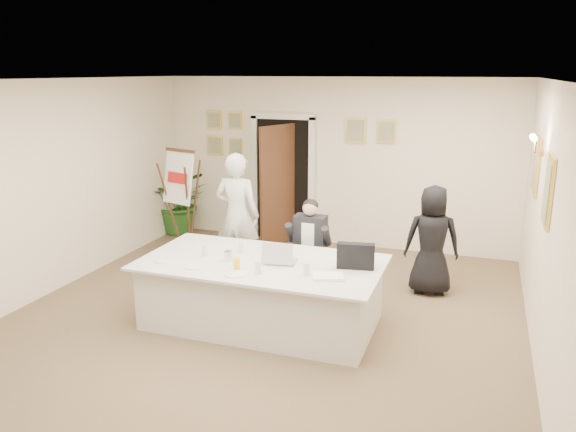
# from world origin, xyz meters

# --- Properties ---
(floor) EXTENTS (7.00, 7.00, 0.00)m
(floor) POSITION_xyz_m (0.00, 0.00, 0.00)
(floor) COLOR brown
(floor) RESTS_ON ground
(ceiling) EXTENTS (6.00, 7.00, 0.02)m
(ceiling) POSITION_xyz_m (0.00, 0.00, 2.80)
(ceiling) COLOR white
(ceiling) RESTS_ON wall_back
(wall_back) EXTENTS (6.00, 0.10, 2.80)m
(wall_back) POSITION_xyz_m (0.00, 3.50, 1.40)
(wall_back) COLOR silver
(wall_back) RESTS_ON floor
(wall_front) EXTENTS (6.00, 0.10, 2.80)m
(wall_front) POSITION_xyz_m (0.00, -3.50, 1.40)
(wall_front) COLOR silver
(wall_front) RESTS_ON floor
(wall_left) EXTENTS (0.10, 7.00, 2.80)m
(wall_left) POSITION_xyz_m (-3.00, 0.00, 1.40)
(wall_left) COLOR silver
(wall_left) RESTS_ON floor
(wall_right) EXTENTS (0.10, 7.00, 2.80)m
(wall_right) POSITION_xyz_m (3.00, 0.00, 1.40)
(wall_right) COLOR silver
(wall_right) RESTS_ON floor
(doorway) EXTENTS (1.14, 0.86, 2.20)m
(doorway) POSITION_xyz_m (-0.88, 3.32, 1.04)
(doorway) COLOR black
(doorway) RESTS_ON floor
(pictures_back_wall) EXTENTS (3.40, 0.06, 0.80)m
(pictures_back_wall) POSITION_xyz_m (-0.80, 3.47, 1.85)
(pictures_back_wall) COLOR gold
(pictures_back_wall) RESTS_ON wall_back
(pictures_right_wall) EXTENTS (0.06, 2.20, 0.80)m
(pictures_right_wall) POSITION_xyz_m (2.97, 1.20, 1.75)
(pictures_right_wall) COLOR gold
(pictures_right_wall) RESTS_ON wall_right
(wall_sconce) EXTENTS (0.20, 0.30, 0.24)m
(wall_sconce) POSITION_xyz_m (2.90, 1.20, 2.10)
(wall_sconce) COLOR #C68C3F
(wall_sconce) RESTS_ON wall_right
(conference_table) EXTENTS (2.77, 1.47, 0.78)m
(conference_table) POSITION_xyz_m (0.04, 0.12, 0.39)
(conference_table) COLOR silver
(conference_table) RESTS_ON floor
(seated_man) EXTENTS (0.65, 0.68, 1.31)m
(seated_man) POSITION_xyz_m (0.30, 1.13, 0.66)
(seated_man) COLOR black
(seated_man) RESTS_ON floor
(flip_chart) EXTENTS (0.61, 0.45, 1.67)m
(flip_chart) POSITION_xyz_m (-2.12, 2.16, 0.78)
(flip_chart) COLOR #402314
(flip_chart) RESTS_ON floor
(standing_man) EXTENTS (0.66, 0.44, 1.79)m
(standing_man) POSITION_xyz_m (-0.90, 1.52, 0.90)
(standing_man) COLOR silver
(standing_man) RESTS_ON floor
(standing_woman) EXTENTS (0.77, 0.56, 1.47)m
(standing_woman) POSITION_xyz_m (1.80, 1.75, 0.73)
(standing_woman) COLOR black
(standing_woman) RESTS_ON floor
(potted_palm) EXTENTS (1.36, 1.30, 1.17)m
(potted_palm) POSITION_xyz_m (-2.80, 3.20, 0.59)
(potted_palm) COLOR #22521B
(potted_palm) RESTS_ON floor
(laptop) EXTENTS (0.40, 0.42, 0.28)m
(laptop) POSITION_xyz_m (0.26, 0.17, 0.91)
(laptop) COLOR #B7BABC
(laptop) RESTS_ON conference_table
(laptop_bag) EXTENTS (0.42, 0.18, 0.29)m
(laptop_bag) POSITION_xyz_m (1.11, 0.24, 0.92)
(laptop_bag) COLOR black
(laptop_bag) RESTS_ON conference_table
(paper_stack) EXTENTS (0.38, 0.32, 0.03)m
(paper_stack) POSITION_xyz_m (0.90, -0.15, 0.79)
(paper_stack) COLOR white
(paper_stack) RESTS_ON conference_table
(plate_left) EXTENTS (0.30, 0.30, 0.01)m
(plate_left) POSITION_xyz_m (-1.02, -0.24, 0.78)
(plate_left) COLOR white
(plate_left) RESTS_ON conference_table
(plate_mid) EXTENTS (0.23, 0.23, 0.01)m
(plate_mid) POSITION_xyz_m (-0.60, -0.32, 0.78)
(plate_mid) COLOR white
(plate_mid) RESTS_ON conference_table
(plate_near) EXTENTS (0.24, 0.24, 0.01)m
(plate_near) POSITION_xyz_m (-0.07, -0.39, 0.78)
(plate_near) COLOR white
(plate_near) RESTS_ON conference_table
(glass_a) EXTENTS (0.08, 0.08, 0.14)m
(glass_a) POSITION_xyz_m (-0.66, 0.06, 0.84)
(glass_a) COLOR silver
(glass_a) RESTS_ON conference_table
(glass_b) EXTENTS (0.08, 0.08, 0.14)m
(glass_b) POSITION_xyz_m (0.16, -0.28, 0.84)
(glass_b) COLOR silver
(glass_b) RESTS_ON conference_table
(glass_c) EXTENTS (0.08, 0.08, 0.14)m
(glass_c) POSITION_xyz_m (0.66, -0.14, 0.84)
(glass_c) COLOR silver
(glass_c) RESTS_ON conference_table
(glass_d) EXTENTS (0.07, 0.07, 0.14)m
(glass_d) POSITION_xyz_m (-0.30, 0.32, 0.84)
(glass_d) COLOR silver
(glass_d) RESTS_ON conference_table
(oj_glass) EXTENTS (0.08, 0.08, 0.13)m
(oj_glass) POSITION_xyz_m (-0.11, -0.23, 0.84)
(oj_glass) COLOR yellow
(oj_glass) RESTS_ON conference_table
(steel_jug) EXTENTS (0.11, 0.11, 0.11)m
(steel_jug) POSITION_xyz_m (-0.33, 0.02, 0.83)
(steel_jug) COLOR silver
(steel_jug) RESTS_ON conference_table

